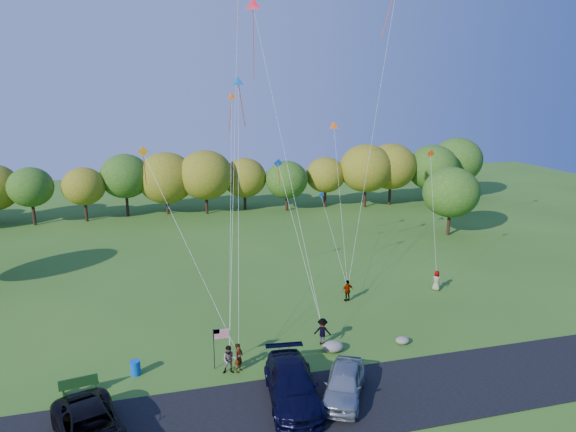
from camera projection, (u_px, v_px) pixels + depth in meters
name	position (u px, v px, depth m)	size (l,w,h in m)	color
ground	(286.00, 367.00, 29.42)	(140.00, 140.00, 0.00)	#34611B
asphalt_lane	(306.00, 407.00, 25.66)	(44.00, 6.00, 0.06)	black
treeline	(225.00, 180.00, 62.68)	(75.72, 27.70, 8.38)	#321E12
minivan_dark	(91.00, 429.00, 22.72)	(2.68, 5.80, 1.61)	black
minivan_navy	(292.00, 385.00, 25.97)	(2.45, 6.03, 1.75)	black
minivan_silver	(344.00, 384.00, 26.25)	(1.88, 4.68, 1.59)	#A1A7AB
flyer_a	(239.00, 358.00, 28.78)	(0.62, 0.41, 1.71)	#4C4C59
flyer_b	(229.00, 360.00, 28.61)	(0.81, 0.63, 1.66)	#4C4C59
flyer_c	(323.00, 331.00, 31.89)	(1.11, 0.64, 1.71)	#4C4C59
flyer_d	(348.00, 291.00, 38.40)	(0.97, 0.40, 1.66)	#4C4C59
flyer_e	(436.00, 281.00, 40.44)	(0.79, 0.51, 1.61)	#4C4C59
park_bench	(79.00, 385.00, 26.64)	(1.91, 0.62, 1.06)	#143814
trash_barrel	(135.00, 368.00, 28.56)	(0.56, 0.56, 0.84)	#0C4EBA
flag_assembly	(218.00, 339.00, 28.88)	(0.91, 0.59, 2.46)	black
boulder_near	(333.00, 347.00, 31.10)	(1.31, 1.02, 0.65)	gray
boulder_far	(402.00, 340.00, 32.08)	(0.88, 0.73, 0.46)	gray
kites_aloft	(278.00, 39.00, 39.24)	(21.71, 12.31, 19.93)	red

